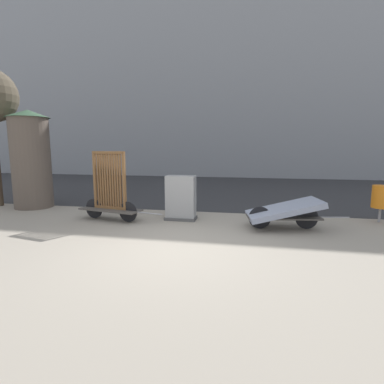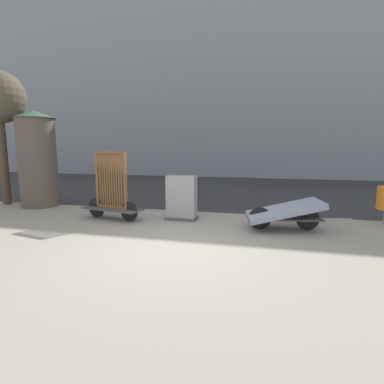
{
  "view_description": "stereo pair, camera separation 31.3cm",
  "coord_description": "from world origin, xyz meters",
  "px_view_note": "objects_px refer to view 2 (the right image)",
  "views": [
    {
      "loc": [
        1.45,
        -5.36,
        1.94
      ],
      "look_at": [
        0.0,
        1.92,
        0.83
      ],
      "focal_mm": 28.0,
      "sensor_mm": 36.0,
      "label": 1
    },
    {
      "loc": [
        1.76,
        -5.29,
        1.94
      ],
      "look_at": [
        0.0,
        1.92,
        0.83
      ],
      "focal_mm": 28.0,
      "sensor_mm": 36.0,
      "label": 2
    }
  ],
  "objects_px": {
    "bike_cart_with_bedframe": "(112,196)",
    "utility_cabinet": "(182,199)",
    "bike_cart_with_mattress": "(284,212)",
    "advertising_column": "(37,158)"
  },
  "relations": [
    {
      "from": "advertising_column",
      "to": "utility_cabinet",
      "type": "bearing_deg",
      "value": -8.03
    },
    {
      "from": "bike_cart_with_mattress",
      "to": "utility_cabinet",
      "type": "relative_size",
      "value": 2.06
    },
    {
      "from": "bike_cart_with_bedframe",
      "to": "utility_cabinet",
      "type": "relative_size",
      "value": 2.03
    },
    {
      "from": "bike_cart_with_bedframe",
      "to": "advertising_column",
      "type": "relative_size",
      "value": 0.78
    },
    {
      "from": "utility_cabinet",
      "to": "advertising_column",
      "type": "height_order",
      "value": "advertising_column"
    },
    {
      "from": "bike_cart_with_bedframe",
      "to": "utility_cabinet",
      "type": "distance_m",
      "value": 1.89
    },
    {
      "from": "bike_cart_with_mattress",
      "to": "utility_cabinet",
      "type": "bearing_deg",
      "value": 161.4
    },
    {
      "from": "bike_cart_with_mattress",
      "to": "utility_cabinet",
      "type": "xyz_separation_m",
      "value": [
        -2.62,
        0.42,
        0.12
      ]
    },
    {
      "from": "bike_cart_with_bedframe",
      "to": "utility_cabinet",
      "type": "xyz_separation_m",
      "value": [
        1.83,
        0.43,
        -0.09
      ]
    },
    {
      "from": "utility_cabinet",
      "to": "advertising_column",
      "type": "relative_size",
      "value": 0.38
    }
  ]
}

